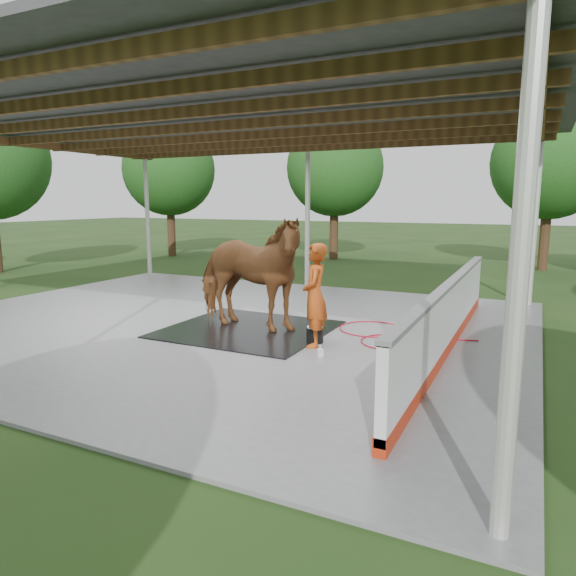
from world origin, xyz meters
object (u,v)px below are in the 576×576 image
at_px(dasher_board, 449,318).
at_px(horse, 247,273).
at_px(handler, 315,295).
at_px(wash_bucket, 315,334).

xyz_separation_m(dasher_board, horse, (-3.62, -0.28, 0.54)).
distance_m(dasher_board, horse, 3.67).
xyz_separation_m(horse, handler, (1.56, -0.45, -0.22)).
xyz_separation_m(dasher_board, wash_bucket, (-2.14, -0.53, -0.40)).
distance_m(dasher_board, wash_bucket, 2.24).
bearing_deg(horse, dasher_board, -81.96).
relative_size(horse, wash_bucket, 8.41).
bearing_deg(horse, wash_bucket, -96.05).
bearing_deg(wash_bucket, dasher_board, 13.98).
relative_size(dasher_board, handler, 4.63).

